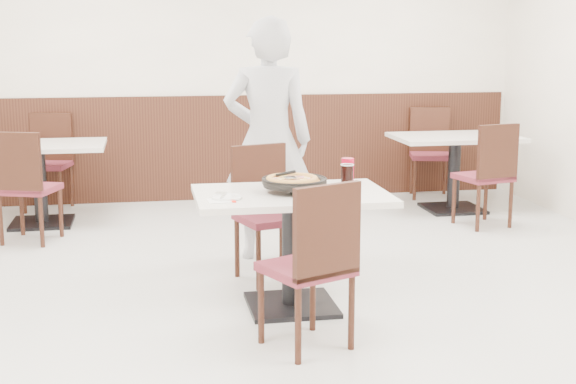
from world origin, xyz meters
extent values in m
plane|color=#ACADA8|center=(0.00, 0.00, 0.00)|extent=(7.00, 7.00, 0.00)
cube|color=white|center=(0.00, 3.50, 1.40)|extent=(6.00, 0.04, 2.80)
cube|color=black|center=(0.00, 3.48, 0.55)|extent=(5.90, 0.03, 1.10)
cylinder|color=black|center=(-0.03, -0.10, 0.77)|extent=(0.14, 0.14, 0.04)
cylinder|color=black|center=(-0.06, -0.08, 0.79)|extent=(0.42, 0.42, 0.01)
cylinder|color=#CC9346|center=(-0.08, -0.06, 0.81)|extent=(0.39, 0.39, 0.02)
cube|color=silver|center=(-0.09, -0.08, 0.84)|extent=(0.08, 0.10, 0.00)
cube|color=silver|center=(-0.55, -0.27, 0.75)|extent=(0.15, 0.15, 0.00)
cylinder|color=white|center=(-0.51, -0.22, 0.76)|extent=(0.20, 0.20, 0.01)
cube|color=silver|center=(-0.52, -0.20, 0.77)|extent=(0.06, 0.17, 0.00)
cylinder|color=black|center=(0.32, 0.09, 0.81)|extent=(0.09, 0.09, 0.13)
cylinder|color=#AB0520|center=(0.35, 0.21, 0.83)|extent=(0.09, 0.09, 0.16)
imported|color=silver|center=(-0.04, 1.12, 0.93)|extent=(0.74, 0.54, 1.86)
camera|label=1|loc=(-0.98, -4.91, 1.71)|focal=50.00mm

